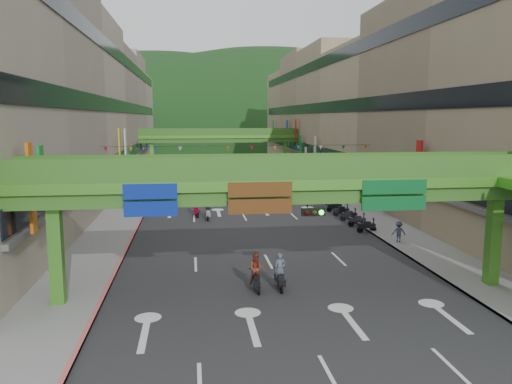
{
  "coord_description": "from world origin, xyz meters",
  "views": [
    {
      "loc": [
        -4.63,
        -17.67,
        8.89
      ],
      "look_at": [
        0.0,
        18.0,
        3.5
      ],
      "focal_mm": 35.0,
      "sensor_mm": 36.0,
      "label": 1
    }
  ],
  "objects_px": {
    "overpass_near": "(309,195)",
    "car_yellow": "(250,179)",
    "car_silver": "(186,189)",
    "pedestrian_red": "(340,200)",
    "scooter_rider_mid": "(257,272)",
    "scooter_rider_near": "(280,273)"
  },
  "relations": [
    {
      "from": "car_silver",
      "to": "car_yellow",
      "type": "height_order",
      "value": "car_silver"
    },
    {
      "from": "scooter_rider_near",
      "to": "pedestrian_red",
      "type": "bearing_deg",
      "value": 65.87
    },
    {
      "from": "overpass_near",
      "to": "scooter_rider_near",
      "type": "height_order",
      "value": "overpass_near"
    },
    {
      "from": "car_yellow",
      "to": "scooter_rider_mid",
      "type": "bearing_deg",
      "value": -103.27
    },
    {
      "from": "pedestrian_red",
      "to": "car_yellow",
      "type": "bearing_deg",
      "value": 106.46
    },
    {
      "from": "scooter_rider_mid",
      "to": "car_yellow",
      "type": "xyz_separation_m",
      "value": [
        4.52,
        41.45,
        -0.35
      ]
    },
    {
      "from": "pedestrian_red",
      "to": "scooter_rider_near",
      "type": "bearing_deg",
      "value": -116.96
    },
    {
      "from": "overpass_near",
      "to": "scooter_rider_near",
      "type": "relative_size",
      "value": 14.27
    },
    {
      "from": "scooter_rider_mid",
      "to": "pedestrian_red",
      "type": "bearing_deg",
      "value": 63.31
    },
    {
      "from": "car_silver",
      "to": "pedestrian_red",
      "type": "distance_m",
      "value": 18.66
    },
    {
      "from": "car_silver",
      "to": "pedestrian_red",
      "type": "bearing_deg",
      "value": -26.34
    },
    {
      "from": "scooter_rider_near",
      "to": "car_yellow",
      "type": "bearing_deg",
      "value": 85.46
    },
    {
      "from": "scooter_rider_mid",
      "to": "car_yellow",
      "type": "distance_m",
      "value": 41.7
    },
    {
      "from": "car_silver",
      "to": "pedestrian_red",
      "type": "relative_size",
      "value": 2.58
    },
    {
      "from": "scooter_rider_near",
      "to": "car_yellow",
      "type": "height_order",
      "value": "scooter_rider_near"
    },
    {
      "from": "overpass_near",
      "to": "car_yellow",
      "type": "bearing_deg",
      "value": 87.1
    },
    {
      "from": "scooter_rider_mid",
      "to": "pedestrian_red",
      "type": "distance_m",
      "value": 24.98
    },
    {
      "from": "scooter_rider_mid",
      "to": "car_yellow",
      "type": "bearing_deg",
      "value": 83.77
    },
    {
      "from": "overpass_near",
      "to": "scooter_rider_mid",
      "type": "bearing_deg",
      "value": 148.22
    },
    {
      "from": "scooter_rider_mid",
      "to": "pedestrian_red",
      "type": "xyz_separation_m",
      "value": [
        11.22,
        22.32,
        -0.22
      ]
    },
    {
      "from": "overpass_near",
      "to": "car_silver",
      "type": "bearing_deg",
      "value": 100.27
    },
    {
      "from": "overpass_near",
      "to": "pedestrian_red",
      "type": "xyz_separation_m",
      "value": [
        8.87,
        23.77,
        -4.37
      ]
    }
  ]
}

